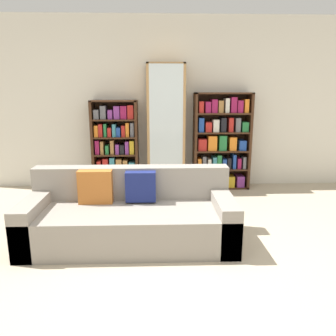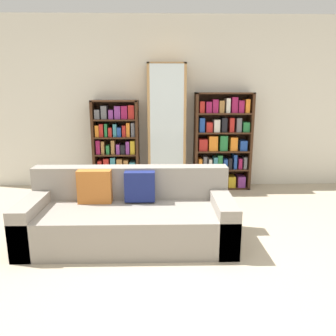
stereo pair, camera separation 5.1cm
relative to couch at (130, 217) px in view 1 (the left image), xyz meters
name	(u,v)px [view 1 (the left image)]	position (x,y,z in m)	size (l,w,h in m)	color
ground_plane	(180,272)	(0.49, -0.65, -0.26)	(16.00, 16.00, 0.00)	tan
wall_back	(169,104)	(0.49, 2.13, 1.09)	(6.26, 0.06, 2.70)	silver
couch	(130,217)	(0.00, 0.00, 0.00)	(2.15, 0.87, 0.75)	gray
bookshelf_left	(116,146)	(-0.37, 1.93, 0.43)	(0.72, 0.32, 1.42)	#3D2314
display_cabinet	(166,128)	(0.43, 1.91, 0.72)	(0.59, 0.36, 1.97)	#AD7F4C
bookshelf_right	(221,143)	(1.32, 1.93, 0.48)	(0.90, 0.32, 1.53)	#3D2314
wine_bottle	(191,197)	(0.75, 1.00, -0.12)	(0.08, 0.08, 0.35)	#143819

